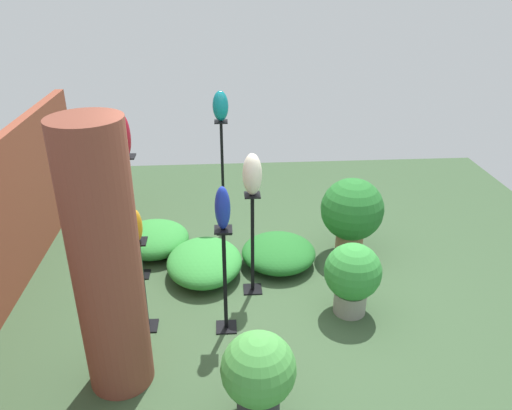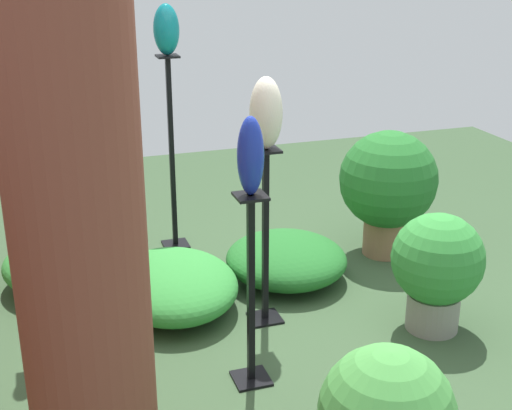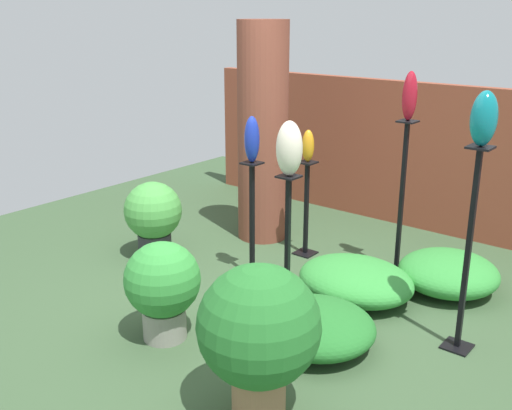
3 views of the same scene
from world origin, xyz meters
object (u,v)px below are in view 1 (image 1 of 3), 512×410
(brick_pillar, at_px, (106,264))
(art_vase_cobalt, at_px, (223,208))
(art_vase_amber, at_px, (136,225))
(art_vase_teal, at_px, (220,106))
(pedestal_cobalt, at_px, (225,285))
(art_vase_ruby, at_px, (125,136))
(potted_plant_front_left, at_px, (258,374))
(art_vase_ivory, at_px, (252,174))
(potted_plant_near_pillar, at_px, (352,275))
(potted_plant_back_center, at_px, (352,212))
(pedestal_ivory, at_px, (252,248))
(pedestal_amber, at_px, (143,290))
(pedestal_ruby, at_px, (135,223))
(pedestal_teal, at_px, (223,183))

(brick_pillar, bearing_deg, art_vase_cobalt, -56.64)
(art_vase_amber, distance_m, art_vase_teal, 2.12)
(art_vase_amber, relative_size, art_vase_teal, 0.86)
(pedestal_cobalt, distance_m, art_vase_cobalt, 0.80)
(art_vase_ruby, distance_m, art_vase_cobalt, 1.43)
(pedestal_cobalt, distance_m, potted_plant_front_left, 1.11)
(art_vase_ivory, distance_m, potted_plant_front_left, 1.93)
(pedestal_cobalt, height_order, potted_plant_front_left, pedestal_cobalt)
(potted_plant_near_pillar, bearing_deg, potted_plant_back_center, -13.01)
(art_vase_cobalt, bearing_deg, art_vase_ivory, -25.73)
(pedestal_cobalt, distance_m, art_vase_amber, 0.99)
(art_vase_ivory, xyz_separation_m, art_vase_amber, (-0.55, 1.07, -0.24))
(brick_pillar, bearing_deg, potted_plant_near_pillar, -70.43)
(pedestal_ivory, distance_m, pedestal_amber, 1.20)
(pedestal_ivory, bearing_deg, potted_plant_front_left, 177.87)
(pedestal_amber, xyz_separation_m, art_vase_amber, (0.00, 0.00, 0.69))
(pedestal_ruby, bearing_deg, art_vase_ivory, -106.59)
(art_vase_amber, height_order, potted_plant_near_pillar, art_vase_amber)
(pedestal_amber, bearing_deg, potted_plant_near_pillar, -86.97)
(art_vase_teal, height_order, potted_plant_back_center, art_vase_teal)
(brick_pillar, bearing_deg, art_vase_ivory, -44.70)
(pedestal_ivory, bearing_deg, art_vase_cobalt, 154.27)
(art_vase_cobalt, height_order, potted_plant_near_pillar, art_vase_cobalt)
(pedestal_teal, relative_size, potted_plant_back_center, 1.55)
(art_vase_ivory, xyz_separation_m, art_vase_teal, (1.35, 0.29, 0.34))
(pedestal_ivory, xyz_separation_m, potted_plant_near_pillar, (-0.44, -0.96, -0.09))
(pedestal_ruby, xyz_separation_m, pedestal_amber, (-0.92, -0.19, -0.23))
(art_vase_cobalt, xyz_separation_m, art_vase_amber, (0.07, 0.77, -0.18))
(pedestal_cobalt, distance_m, pedestal_amber, 0.78)
(pedestal_cobalt, distance_m, pedestal_ivory, 0.68)
(art_vase_ruby, relative_size, art_vase_ivory, 1.00)
(art_vase_cobalt, xyz_separation_m, potted_plant_front_left, (-1.08, -0.23, -0.86))
(pedestal_ivory, xyz_separation_m, art_vase_amber, (-0.55, 1.07, 0.60))
(pedestal_cobalt, relative_size, art_vase_ruby, 2.56)
(pedestal_teal, height_order, art_vase_teal, art_vase_teal)
(pedestal_ruby, bearing_deg, pedestal_teal, -44.78)
(brick_pillar, relative_size, art_vase_amber, 7.30)
(pedestal_amber, bearing_deg, art_vase_ruby, 11.61)
(pedestal_ruby, distance_m, art_vase_cobalt, 1.52)
(pedestal_ivory, bearing_deg, pedestal_teal, 12.25)
(potted_plant_front_left, bearing_deg, pedestal_ivory, -2.13)
(pedestal_teal, height_order, art_vase_ivory, art_vase_ivory)
(pedestal_teal, bearing_deg, art_vase_ruby, 135.22)
(art_vase_teal, bearing_deg, pedestal_cobalt, 179.88)
(potted_plant_near_pillar, bearing_deg, art_vase_ruby, 69.87)
(pedestal_amber, height_order, potted_plant_front_left, pedestal_amber)
(potted_plant_back_center, bearing_deg, brick_pillar, 128.01)
(potted_plant_front_left, bearing_deg, art_vase_amber, 41.17)
(brick_pillar, height_order, pedestal_ruby, brick_pillar)
(art_vase_ruby, bearing_deg, potted_plant_near_pillar, -110.13)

